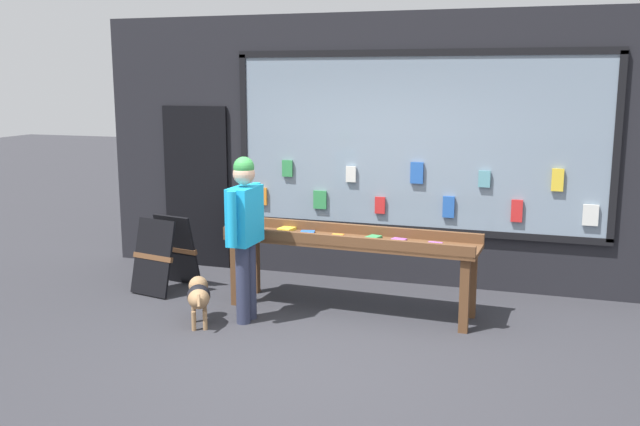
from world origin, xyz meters
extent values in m
plane|color=#2D2D33|center=(0.00, 0.00, 0.00)|extent=(40.00, 40.00, 0.00)
cube|color=black|center=(0.00, 2.40, 1.60)|extent=(7.26, 0.20, 3.21)
cube|color=gray|center=(0.44, 2.27, 1.71)|extent=(4.35, 0.03, 2.06)
cube|color=black|center=(0.44, 2.27, 2.73)|extent=(4.43, 0.06, 0.08)
cube|color=black|center=(0.44, 2.27, 0.68)|extent=(4.43, 0.06, 0.08)
cube|color=black|center=(-1.73, 2.27, 1.71)|extent=(0.08, 0.06, 2.06)
cube|color=black|center=(2.62, 2.27, 1.71)|extent=(0.08, 0.06, 2.06)
cube|color=orange|center=(-1.51, 2.23, 0.98)|extent=(0.16, 0.03, 0.22)
cube|color=#338C4C|center=(-1.14, 2.23, 1.35)|extent=(0.13, 0.03, 0.20)
cube|color=#338C4C|center=(-0.72, 2.23, 0.98)|extent=(0.16, 0.03, 0.22)
cube|color=silver|center=(-0.33, 2.23, 1.31)|extent=(0.12, 0.03, 0.19)
cube|color=red|center=(0.04, 2.23, 0.95)|extent=(0.12, 0.03, 0.20)
cube|color=#2659B2|center=(0.47, 2.23, 1.36)|extent=(0.15, 0.03, 0.25)
cube|color=#2659B2|center=(0.85, 2.23, 0.98)|extent=(0.13, 0.03, 0.25)
cube|color=#5999A5|center=(1.25, 2.23, 1.32)|extent=(0.13, 0.03, 0.19)
cube|color=red|center=(1.62, 2.23, 0.98)|extent=(0.13, 0.03, 0.25)
cube|color=yellow|center=(2.03, 2.23, 1.35)|extent=(0.13, 0.03, 0.25)
cube|color=silver|center=(2.40, 2.23, 0.97)|extent=(0.17, 0.03, 0.23)
cube|color=black|center=(-2.43, 2.27, 1.05)|extent=(0.90, 0.04, 2.10)
cube|color=brown|center=(-1.25, 0.89, 0.37)|extent=(0.09, 0.09, 0.74)
cube|color=brown|center=(1.23, 0.79, 0.37)|extent=(0.09, 0.09, 0.74)
cube|color=brown|center=(-1.23, 1.37, 0.37)|extent=(0.09, 0.09, 0.74)
cube|color=brown|center=(1.25, 1.27, 0.37)|extent=(0.09, 0.09, 0.74)
cube|color=brown|center=(0.00, 1.08, 0.76)|extent=(2.71, 0.75, 0.04)
cube|color=brown|center=(-0.01, 0.79, 0.82)|extent=(2.68, 0.17, 0.12)
cube|color=brown|center=(0.01, 1.37, 0.82)|extent=(2.68, 0.17, 0.12)
cube|color=#338C4C|center=(-1.17, 1.14, 0.79)|extent=(0.18, 0.23, 0.02)
cube|color=yellow|center=(-0.80, 1.31, 0.80)|extent=(0.19, 0.21, 0.03)
cube|color=#2659B2|center=(-0.53, 1.19, 0.79)|extent=(0.19, 0.22, 0.02)
cube|color=orange|center=(-0.18, 1.14, 0.79)|extent=(0.13, 0.20, 0.02)
cube|color=#338C4C|center=(0.21, 1.17, 0.79)|extent=(0.18, 0.25, 0.03)
cube|color=#994CA5|center=(0.48, 1.16, 0.79)|extent=(0.18, 0.23, 0.02)
cube|color=#994CA5|center=(0.88, 1.02, 0.80)|extent=(0.16, 0.21, 0.03)
cube|color=black|center=(1.22, 0.96, 0.79)|extent=(0.13, 0.23, 0.02)
cylinder|color=#2D334C|center=(-0.93, 0.36, 0.41)|extent=(0.14, 0.14, 0.81)
cylinder|color=#2D334C|center=(-0.92, 0.52, 0.41)|extent=(0.14, 0.14, 0.81)
cube|color=#19A5E0|center=(-0.93, 0.44, 1.10)|extent=(0.23, 0.46, 0.58)
cylinder|color=#19A5E0|center=(-0.93, 0.15, 1.12)|extent=(0.09, 0.09, 0.55)
cylinder|color=#19A5E0|center=(-0.92, 0.73, 1.12)|extent=(0.09, 0.09, 0.55)
sphere|color=tan|center=(-0.93, 0.44, 1.52)|extent=(0.22, 0.22, 0.22)
sphere|color=#338C3F|center=(-0.93, 0.44, 1.59)|extent=(0.21, 0.21, 0.21)
ellipsoid|color=#99724C|center=(-1.31, 0.14, 0.30)|extent=(0.39, 0.47, 0.22)
ellipsoid|color=black|center=(-1.31, 0.14, 0.31)|extent=(0.32, 0.33, 0.23)
sphere|color=#99724C|center=(-1.43, 0.36, 0.35)|extent=(0.20, 0.20, 0.20)
cylinder|color=#99724C|center=(-1.20, -0.07, 0.34)|extent=(0.07, 0.10, 0.12)
cylinder|color=#99724C|center=(-1.32, 0.28, 0.10)|extent=(0.04, 0.04, 0.19)
cylinder|color=#99724C|center=(-1.42, 0.22, 0.10)|extent=(0.04, 0.04, 0.19)
cylinder|color=#99724C|center=(-1.20, 0.06, 0.10)|extent=(0.04, 0.04, 0.19)
cylinder|color=#99724C|center=(-1.30, 0.01, 0.10)|extent=(0.04, 0.04, 0.19)
cube|color=black|center=(-2.31, 0.94, 0.44)|extent=(0.56, 0.34, 0.86)
cube|color=brown|center=(-2.31, 0.94, 0.44)|extent=(0.57, 0.17, 0.07)
cube|color=black|center=(-2.22, 1.35, 0.44)|extent=(0.56, 0.34, 0.86)
cube|color=brown|center=(-2.22, 1.35, 0.44)|extent=(0.57, 0.17, 0.07)
camera|label=1|loc=(1.96, -5.96, 2.45)|focal=40.00mm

